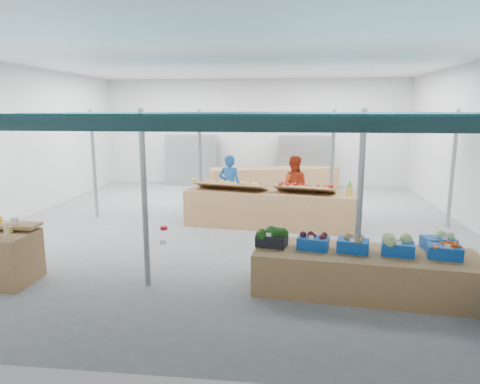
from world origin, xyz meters
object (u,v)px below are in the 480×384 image
Objects in this scene: veg_counter at (364,272)px; vendor_right at (293,187)px; fruit_counter at (270,209)px; vendor_left at (230,185)px.

veg_counter is 2.06× the size of vendor_right.
veg_counter is at bearing -59.64° from fruit_counter.
fruit_counter reaches higher than veg_counter.
fruit_counter is 1.32m from vendor_right.
vendor_right reaches higher than veg_counter.
veg_counter is 2.06× the size of vendor_left.
vendor_right is at bearing 67.88° from fruit_counter.
vendor_left is at bearing 6.49° from vendor_right.
vendor_right is (0.60, 1.10, 0.40)m from fruit_counter.
vendor_left reaches higher than fruit_counter.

